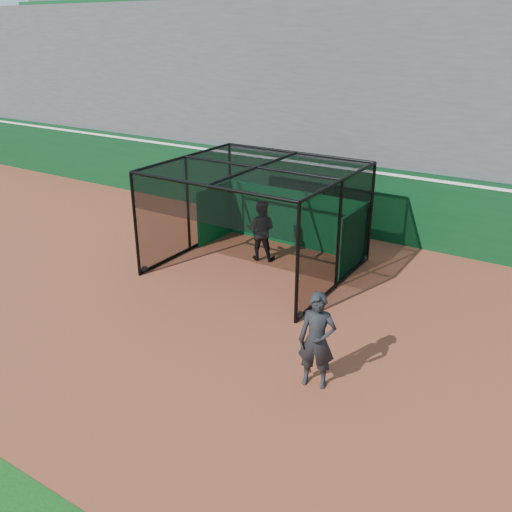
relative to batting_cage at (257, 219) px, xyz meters
The scene contains 6 objects.
ground 4.41m from the batting_cage, 84.16° to the right, with size 120.00×120.00×0.00m, color brown.
outfield_wall 4.42m from the batting_cage, 84.54° to the left, with size 50.00×0.50×2.50m.
grandstand 8.69m from the batting_cage, 87.06° to the left, with size 50.00×7.85×8.95m.
batting_cage is the anchor object (origin of this frame).
batter 0.90m from the batting_cage, 113.17° to the left, with size 0.93×0.73×1.92m, color black.
on_deck_player 6.05m from the batting_cage, 46.40° to the right, with size 0.85×0.67×2.05m.
Camera 1 is at (7.67, -8.70, 6.69)m, focal length 38.00 mm.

